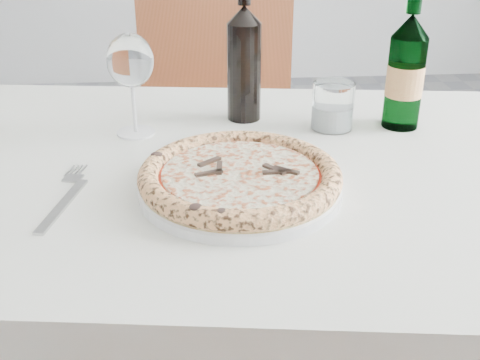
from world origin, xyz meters
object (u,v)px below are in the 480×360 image
(dining_table, at_px, (235,216))
(chair_far, at_px, (215,114))
(wine_glass, at_px, (130,63))
(wine_bottle, at_px, (244,62))
(pizza, at_px, (240,176))
(plate, at_px, (240,187))
(tumbler, at_px, (333,109))
(beer_bottle, at_px, (406,72))

(dining_table, height_order, chair_far, chair_far)
(chair_far, xyz_separation_m, wine_glass, (-0.17, -0.71, 0.35))
(wine_glass, distance_m, wine_bottle, 0.21)
(pizza, relative_size, wine_bottle, 1.14)
(pizza, distance_m, wine_bottle, 0.32)
(plate, xyz_separation_m, wine_bottle, (0.03, 0.31, 0.10))
(chair_far, bearing_deg, pizza, -89.96)
(plate, bearing_deg, dining_table, 90.00)
(tumbler, relative_size, wine_bottle, 0.33)
(dining_table, height_order, plate, plate)
(plate, xyz_separation_m, wine_glass, (-0.17, 0.24, 0.12))
(pizza, distance_m, beer_bottle, 0.40)
(chair_far, bearing_deg, wine_glass, -103.22)
(chair_far, xyz_separation_m, pizza, (0.00, -0.95, 0.25))
(plate, distance_m, tumbler, 0.31)
(pizza, relative_size, beer_bottle, 1.14)
(wine_glass, relative_size, beer_bottle, 0.70)
(dining_table, relative_size, plate, 4.88)
(chair_far, xyz_separation_m, plate, (0.00, -0.95, 0.23))
(tumbler, xyz_separation_m, wine_bottle, (-0.15, 0.06, 0.07))
(tumbler, bearing_deg, wine_glass, 179.99)
(plate, xyz_separation_m, beer_bottle, (0.31, 0.24, 0.09))
(plate, distance_m, wine_bottle, 0.32)
(dining_table, distance_m, beer_bottle, 0.40)
(tumbler, distance_m, beer_bottle, 0.14)
(plate, distance_m, wine_glass, 0.32)
(wine_bottle, bearing_deg, tumbler, -22.19)
(dining_table, distance_m, pizza, 0.16)
(wine_glass, distance_m, tumbler, 0.36)
(plate, height_order, beer_bottle, beer_bottle)
(plate, xyz_separation_m, pizza, (-0.00, -0.00, 0.02))
(chair_far, xyz_separation_m, tumbler, (0.19, -0.71, 0.26))
(pizza, relative_size, wine_glass, 1.63)
(beer_bottle, bearing_deg, wine_glass, 179.90)
(chair_far, distance_m, wine_bottle, 0.72)
(pizza, bearing_deg, beer_bottle, 37.62)
(tumbler, height_order, beer_bottle, beer_bottle)
(chair_far, height_order, wine_bottle, wine_bottle)
(wine_glass, xyz_separation_m, tumbler, (0.35, -0.00, -0.09))
(dining_table, distance_m, wine_glass, 0.31)
(dining_table, bearing_deg, chair_far, 90.05)
(beer_bottle, bearing_deg, plate, -142.38)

